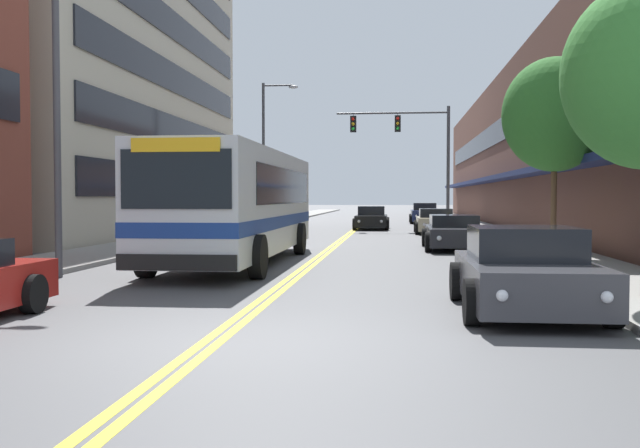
{
  "coord_description": "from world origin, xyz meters",
  "views": [
    {
      "loc": [
        2.31,
        -8.78,
        1.83
      ],
      "look_at": [
        -0.35,
        16.01,
        0.89
      ],
      "focal_mm": 40.0,
      "sensor_mm": 36.0,
      "label": 1
    }
  ],
  "objects_px": {
    "street_lamp_left_far": "(268,143)",
    "car_dark_grey_parked_right_foreground": "(525,273)",
    "fire_hydrant": "(520,241)",
    "street_lamp_left_near": "(66,69)",
    "car_beige_parked_right_mid": "(436,222)",
    "car_navy_parked_right_end": "(424,214)",
    "traffic_signal_mast": "(411,142)",
    "car_black_moving_lead": "(372,219)",
    "car_champagne_parked_left_far": "(284,218)",
    "car_charcoal_parked_right_far": "(454,233)",
    "street_tree_right_mid": "(555,115)",
    "car_slate_blue_parked_left_mid": "(242,225)",
    "city_bus": "(240,201)"
  },
  "relations": [
    {
      "from": "street_lamp_left_far",
      "to": "car_dark_grey_parked_right_foreground",
      "type": "bearing_deg",
      "value": -72.04
    },
    {
      "from": "fire_hydrant",
      "to": "street_lamp_left_near",
      "type": "bearing_deg",
      "value": -150.85
    },
    {
      "from": "car_beige_parked_right_mid",
      "to": "car_navy_parked_right_end",
      "type": "distance_m",
      "value": 14.12
    },
    {
      "from": "traffic_signal_mast",
      "to": "street_lamp_left_far",
      "type": "bearing_deg",
      "value": -179.84
    },
    {
      "from": "car_beige_parked_right_mid",
      "to": "car_navy_parked_right_end",
      "type": "height_order",
      "value": "car_navy_parked_right_end"
    },
    {
      "from": "street_lamp_left_far",
      "to": "car_black_moving_lead",
      "type": "bearing_deg",
      "value": 1.84
    },
    {
      "from": "car_champagne_parked_left_far",
      "to": "fire_hydrant",
      "type": "height_order",
      "value": "car_champagne_parked_left_far"
    },
    {
      "from": "car_dark_grey_parked_right_foreground",
      "to": "car_charcoal_parked_right_far",
      "type": "relative_size",
      "value": 0.89
    },
    {
      "from": "car_dark_grey_parked_right_foreground",
      "to": "car_navy_parked_right_end",
      "type": "distance_m",
      "value": 38.82
    },
    {
      "from": "car_champagne_parked_left_far",
      "to": "traffic_signal_mast",
      "type": "distance_m",
      "value": 8.98
    },
    {
      "from": "car_beige_parked_right_mid",
      "to": "street_lamp_left_far",
      "type": "distance_m",
      "value": 11.13
    },
    {
      "from": "car_charcoal_parked_right_far",
      "to": "traffic_signal_mast",
      "type": "xyz_separation_m",
      "value": [
        -1.23,
        15.17,
        4.36
      ]
    },
    {
      "from": "street_tree_right_mid",
      "to": "car_beige_parked_right_mid",
      "type": "bearing_deg",
      "value": 99.61
    },
    {
      "from": "car_slate_blue_parked_left_mid",
      "to": "street_tree_right_mid",
      "type": "xyz_separation_m",
      "value": [
        11.13,
        -8.86,
        3.59
      ]
    },
    {
      "from": "car_slate_blue_parked_left_mid",
      "to": "car_navy_parked_right_end",
      "type": "distance_m",
      "value": 22.05
    },
    {
      "from": "car_slate_blue_parked_left_mid",
      "to": "street_lamp_left_far",
      "type": "xyz_separation_m",
      "value": [
        -0.75,
        10.44,
        4.31
      ]
    },
    {
      "from": "street_tree_right_mid",
      "to": "fire_hydrant",
      "type": "relative_size",
      "value": 7.18
    },
    {
      "from": "car_slate_blue_parked_left_mid",
      "to": "street_lamp_left_far",
      "type": "distance_m",
      "value": 11.32
    },
    {
      "from": "car_navy_parked_right_end",
      "to": "street_tree_right_mid",
      "type": "distance_m",
      "value": 29.5
    },
    {
      "from": "car_beige_parked_right_mid",
      "to": "fire_hydrant",
      "type": "bearing_deg",
      "value": -83.57
    },
    {
      "from": "street_lamp_left_near",
      "to": "car_champagne_parked_left_far",
      "type": "bearing_deg",
      "value": 88.68
    },
    {
      "from": "car_black_moving_lead",
      "to": "traffic_signal_mast",
      "type": "relative_size",
      "value": 0.66
    },
    {
      "from": "car_beige_parked_right_mid",
      "to": "car_dark_grey_parked_right_foreground",
      "type": "bearing_deg",
      "value": -89.85
    },
    {
      "from": "car_slate_blue_parked_left_mid",
      "to": "car_dark_grey_parked_right_foreground",
      "type": "bearing_deg",
      "value": -64.97
    },
    {
      "from": "car_black_moving_lead",
      "to": "fire_hydrant",
      "type": "bearing_deg",
      "value": -75.29
    },
    {
      "from": "car_slate_blue_parked_left_mid",
      "to": "car_black_moving_lead",
      "type": "relative_size",
      "value": 0.92
    },
    {
      "from": "fire_hydrant",
      "to": "street_tree_right_mid",
      "type": "bearing_deg",
      "value": -20.53
    },
    {
      "from": "street_lamp_left_near",
      "to": "street_lamp_left_far",
      "type": "height_order",
      "value": "street_lamp_left_far"
    },
    {
      "from": "car_champagne_parked_left_far",
      "to": "car_charcoal_parked_right_far",
      "type": "height_order",
      "value": "car_charcoal_parked_right_far"
    },
    {
      "from": "car_slate_blue_parked_left_mid",
      "to": "car_navy_parked_right_end",
      "type": "height_order",
      "value": "car_navy_parked_right_end"
    },
    {
      "from": "car_slate_blue_parked_left_mid",
      "to": "fire_hydrant",
      "type": "height_order",
      "value": "car_slate_blue_parked_left_mid"
    },
    {
      "from": "car_beige_parked_right_mid",
      "to": "car_charcoal_parked_right_far",
      "type": "height_order",
      "value": "car_beige_parked_right_mid"
    },
    {
      "from": "fire_hydrant",
      "to": "car_champagne_parked_left_far",
      "type": "bearing_deg",
      "value": 116.19
    },
    {
      "from": "car_beige_parked_right_mid",
      "to": "car_black_moving_lead",
      "type": "xyz_separation_m",
      "value": [
        -3.37,
        4.44,
        0.02
      ]
    },
    {
      "from": "city_bus",
      "to": "car_slate_blue_parked_left_mid",
      "type": "height_order",
      "value": "city_bus"
    },
    {
      "from": "car_champagne_parked_left_far",
      "to": "car_dark_grey_parked_right_foreground",
      "type": "xyz_separation_m",
      "value": [
        8.79,
        -31.09,
        0.08
      ]
    },
    {
      "from": "city_bus",
      "to": "car_slate_blue_parked_left_mid",
      "type": "relative_size",
      "value": 2.71
    },
    {
      "from": "car_navy_parked_right_end",
      "to": "fire_hydrant",
      "type": "distance_m",
      "value": 28.89
    },
    {
      "from": "car_dark_grey_parked_right_foreground",
      "to": "street_lamp_left_far",
      "type": "height_order",
      "value": "street_lamp_left_far"
    },
    {
      "from": "traffic_signal_mast",
      "to": "street_lamp_left_near",
      "type": "distance_m",
      "value": 26.44
    },
    {
      "from": "city_bus",
      "to": "street_tree_right_mid",
      "type": "height_order",
      "value": "street_tree_right_mid"
    },
    {
      "from": "car_beige_parked_right_mid",
      "to": "street_tree_right_mid",
      "type": "distance_m",
      "value": 15.69
    },
    {
      "from": "car_dark_grey_parked_right_foreground",
      "to": "street_lamp_left_near",
      "type": "distance_m",
      "value": 10.96
    },
    {
      "from": "car_champagne_parked_left_far",
      "to": "street_lamp_left_near",
      "type": "distance_m",
      "value": 27.58
    },
    {
      "from": "car_beige_parked_right_mid",
      "to": "traffic_signal_mast",
      "type": "relative_size",
      "value": 0.6
    },
    {
      "from": "car_slate_blue_parked_left_mid",
      "to": "car_black_moving_lead",
      "type": "xyz_separation_m",
      "value": [
        5.2,
        10.64,
        -0.0
      ]
    },
    {
      "from": "street_tree_right_mid",
      "to": "street_lamp_left_near",
      "type": "bearing_deg",
      "value": -153.99
    },
    {
      "from": "car_slate_blue_parked_left_mid",
      "to": "car_champagne_parked_left_far",
      "type": "relative_size",
      "value": 1.0
    },
    {
      "from": "car_slate_blue_parked_left_mid",
      "to": "fire_hydrant",
      "type": "distance_m",
      "value": 13.32
    },
    {
      "from": "car_dark_grey_parked_right_foreground",
      "to": "car_beige_parked_right_mid",
      "type": "bearing_deg",
      "value": 90.15
    }
  ]
}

